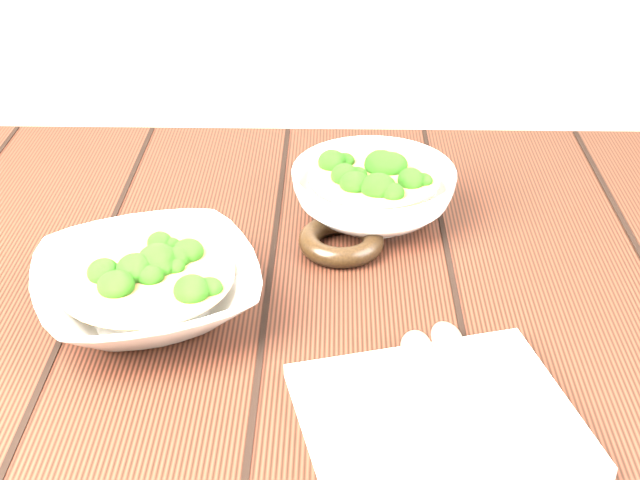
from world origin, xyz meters
TOP-DOWN VIEW (x-y plane):
  - table at (0.00, 0.00)m, footprint 1.20×0.80m
  - soup_bowl_front at (-0.14, -0.06)m, footprint 0.29×0.29m
  - soup_bowl_back at (0.10, 0.15)m, footprint 0.20×0.20m
  - trivet at (0.06, 0.07)m, footprint 0.12×0.12m
  - napkin at (0.14, -0.22)m, footprint 0.28×0.25m
  - spoon_left at (0.13, -0.17)m, footprint 0.03×0.19m
  - spoon_right at (0.16, -0.16)m, footprint 0.04×0.19m

SIDE VIEW (x-z plane):
  - table at x=0.00m, z-range 0.26..1.01m
  - napkin at x=0.14m, z-range 0.75..0.76m
  - trivet at x=0.06m, z-range 0.75..0.77m
  - spoon_left at x=0.13m, z-range 0.76..0.77m
  - spoon_right at x=0.16m, z-range 0.76..0.77m
  - soup_bowl_front at x=-0.14m, z-range 0.75..0.81m
  - soup_bowl_back at x=0.10m, z-range 0.75..0.82m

